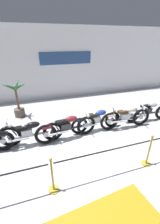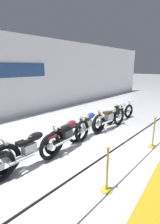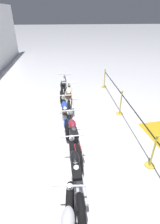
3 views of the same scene
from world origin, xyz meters
name	(u,v)px [view 3 (image 3 of 3)]	position (x,y,z in m)	size (l,w,h in m)	color
ground_plane	(86,137)	(0.00, 0.00, 0.00)	(120.00, 120.00, 0.00)	silver
motorcycle_black_1	(76,174)	(-1.93, 0.49, 0.47)	(2.44, 0.62, 0.96)	black
motorcycle_maroon_2	(73,137)	(-0.58, 0.45, 0.49)	(2.37, 0.62, 0.97)	black
motorcycle_blue_3	(65,115)	(0.73, 0.66, 0.47)	(2.22, 0.62, 0.93)	black
motorcycle_cream_4	(69,99)	(1.97, 0.46, 0.49)	(2.29, 0.62, 0.97)	black
motorcycle_silver_5	(64,88)	(3.29, 0.68, 0.46)	(2.29, 0.62, 0.94)	black
stanchion_far_left	(154,145)	(-1.41, -1.58, 0.72)	(8.84, 0.28, 1.05)	gold
stanchion_mid_left	(152,156)	(-1.44, -1.58, 0.36)	(0.28, 0.28, 1.05)	gold
stanchion_mid_right	(120,106)	(1.38, -1.58, 0.36)	(0.28, 0.28, 1.05)	gold
stanchion_far_right	(104,81)	(4.32, -1.58, 0.36)	(0.28, 0.28, 1.05)	gold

